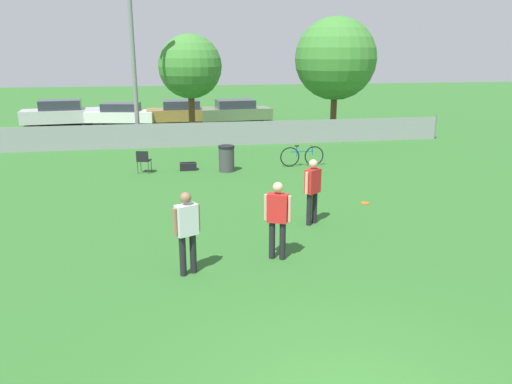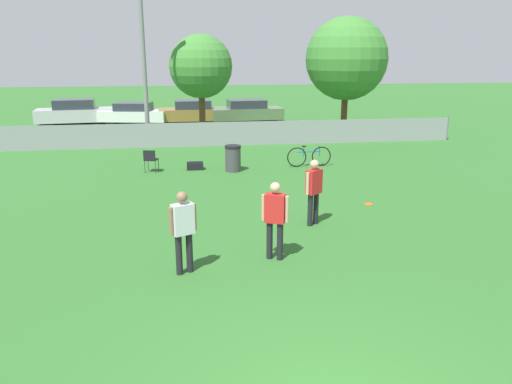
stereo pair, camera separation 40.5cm
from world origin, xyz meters
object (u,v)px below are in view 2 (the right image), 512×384
tree_far_right (347,59)px  player_receiver_white (183,227)px  player_defender_red (275,215)px  parked_car_silver (75,112)px  player_thrower_red (314,188)px  folding_chair_sideline (151,159)px  gear_bag_sideline (195,166)px  frisbee_disc (369,204)px  trash_bin (233,158)px  parked_car_tan (193,112)px  light_pole (142,30)px  tree_near_pole (201,67)px  parked_car_white (134,113)px  parked_car_olive (247,111)px  bicycle_sideline (309,156)px

tree_far_right → player_receiver_white: size_ratio=3.52×
player_defender_red → parked_car_silver: player_defender_red is taller
player_thrower_red → folding_chair_sideline: bearing=87.8°
gear_bag_sideline → player_defender_red: bearing=-80.2°
frisbee_disc → trash_bin: (-3.45, 4.66, 0.46)m
player_receiver_white → parked_car_silver: (-6.40, 21.85, -0.27)m
player_thrower_red → parked_car_tan: player_thrower_red is taller
trash_bin → gear_bag_sideline: trash_bin is taller
light_pole → tree_near_pole: size_ratio=1.71×
player_thrower_red → trash_bin: bearing=66.4°
frisbee_disc → gear_bag_sideline: size_ratio=0.41×
light_pole → tree_far_right: bearing=8.6°
parked_car_tan → light_pole: bearing=-108.4°
tree_near_pole → frisbee_disc: bearing=-71.7°
parked_car_white → trash_bin: bearing=-58.9°
player_defender_red → parked_car_tan: (-1.29, 20.98, -0.30)m
player_receiver_white → folding_chair_sideline: bearing=72.5°
player_thrower_red → parked_car_white: 19.90m
tree_near_pole → parked_car_tan: size_ratio=1.22×
parked_car_white → parked_car_olive: size_ratio=0.95×
parked_car_silver → parked_car_tan: 7.00m
player_receiver_white → parked_car_silver: size_ratio=0.37×
tree_near_pole → light_pole: bearing=-135.9°
bicycle_sideline → player_receiver_white: bearing=-119.2°
folding_chair_sideline → trash_bin: (2.95, -0.25, -0.02)m
player_defender_red → bicycle_sideline: (2.83, 8.44, -0.58)m
light_pole → parked_car_olive: (5.45, 7.02, -4.41)m
player_defender_red → parked_car_olive: bearing=108.3°
frisbee_disc → parked_car_silver: (-11.62, 18.00, 0.69)m
player_defender_red → parked_car_tan: size_ratio=0.40×
light_pole → gear_bag_sideline: 7.44m
light_pole → frisbee_disc: (6.84, -10.29, -5.08)m
tree_far_right → tree_near_pole: bearing=171.7°
parked_car_tan → folding_chair_sideline: bearing=-99.5°
player_receiver_white → parked_car_olive: bearing=54.6°
tree_far_right → bicycle_sideline: 8.34m
player_defender_red → parked_car_silver: 22.96m
player_receiver_white → parked_car_olive: 21.51m
tree_near_pole → parked_car_white: 6.73m
player_thrower_red → trash_bin: 6.27m
tree_far_right → player_receiver_white: bearing=-117.7°
light_pole → parked_car_silver: light_pole is taller
frisbee_disc → bicycle_sideline: (-0.51, 5.03, 0.37)m
trash_bin → tree_near_pole: bearing=95.6°
parked_car_olive → folding_chair_sideline: bearing=-116.6°
parked_car_tan → gear_bag_sideline: bearing=-92.4°
parked_car_tan → parked_car_olive: (3.24, -0.25, 0.02)m
bicycle_sideline → tree_far_right: bearing=61.4°
light_pole → tree_far_right: light_pole is taller
tree_near_pole → player_thrower_red: (2.23, -14.23, -2.50)m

